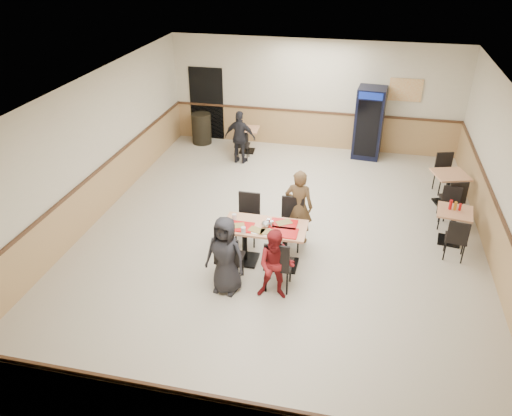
% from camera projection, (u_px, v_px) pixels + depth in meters
% --- Properties ---
extents(ground, '(10.00, 10.00, 0.00)m').
position_uv_depth(ground, '(281.00, 236.00, 10.18)').
color(ground, beige).
rests_on(ground, ground).
extents(room_shell, '(10.00, 10.00, 10.00)m').
position_uv_depth(room_shell, '(375.00, 168.00, 11.73)').
color(room_shell, silver).
rests_on(room_shell, ground).
extents(main_table, '(1.51, 0.76, 0.81)m').
position_uv_depth(main_table, '(265.00, 239.00, 9.11)').
color(main_table, black).
rests_on(main_table, ground).
extents(main_chairs, '(1.34, 1.77, 1.03)m').
position_uv_depth(main_chairs, '(262.00, 239.00, 9.14)').
color(main_chairs, black).
rests_on(main_chairs, ground).
extents(diner_woman_left, '(0.76, 0.56, 1.42)m').
position_uv_depth(diner_woman_left, '(225.00, 255.00, 8.34)').
color(diner_woman_left, black).
rests_on(diner_woman_left, ground).
extents(diner_woman_right, '(0.65, 0.52, 1.29)m').
position_uv_depth(diner_woman_right, '(276.00, 265.00, 8.21)').
color(diner_woman_right, maroon).
rests_on(diner_woman_right, ground).
extents(diner_man_opposite, '(0.59, 0.41, 1.54)m').
position_uv_depth(diner_man_opposite, '(299.00, 207.00, 9.69)').
color(diner_man_opposite, brown).
rests_on(diner_man_opposite, ground).
extents(lone_diner, '(0.85, 0.41, 1.42)m').
position_uv_depth(lone_diner, '(240.00, 137.00, 13.08)').
color(lone_diner, black).
rests_on(lone_diner, ground).
extents(tabletop_clutter, '(1.30, 0.66, 0.12)m').
position_uv_depth(tabletop_clutter, '(263.00, 227.00, 8.92)').
color(tabletop_clutter, red).
rests_on(tabletop_clutter, main_table).
extents(side_table_near, '(0.74, 0.74, 0.70)m').
position_uv_depth(side_table_near, '(453.00, 221.00, 9.79)').
color(side_table_near, black).
rests_on(side_table_near, ground).
extents(side_table_near_chair_south, '(0.47, 0.47, 0.89)m').
position_uv_depth(side_table_near_chair_south, '(456.00, 237.00, 9.32)').
color(side_table_near_chair_south, black).
rests_on(side_table_near_chair_south, ground).
extents(side_table_near_chair_north, '(0.47, 0.47, 0.89)m').
position_uv_depth(side_table_near_chair_north, '(449.00, 209.00, 10.28)').
color(side_table_near_chair_north, black).
rests_on(side_table_near_chair_north, ground).
extents(side_table_far, '(0.89, 0.89, 0.76)m').
position_uv_depth(side_table_far, '(449.00, 184.00, 11.14)').
color(side_table_far, black).
rests_on(side_table_far, ground).
extents(side_table_far_chair_south, '(0.56, 0.56, 0.96)m').
position_uv_depth(side_table_far_chair_south, '(452.00, 197.00, 10.64)').
color(side_table_far_chair_south, black).
rests_on(side_table_far_chair_south, ground).
extents(side_table_far_chair_north, '(0.56, 0.56, 0.96)m').
position_uv_depth(side_table_far_chair_north, '(446.00, 174.00, 11.67)').
color(side_table_far_chair_north, black).
rests_on(side_table_far_chair_north, ground).
extents(condiment_caddy, '(0.23, 0.06, 0.20)m').
position_uv_depth(condiment_caddy, '(454.00, 206.00, 9.68)').
color(condiment_caddy, red).
rests_on(condiment_caddy, side_table_near).
extents(back_table, '(0.68, 0.68, 0.68)m').
position_uv_depth(back_table, '(247.00, 136.00, 13.86)').
color(back_table, black).
rests_on(back_table, ground).
extents(back_table_chair_lone, '(0.43, 0.43, 0.86)m').
position_uv_depth(back_table_chair_lone, '(242.00, 144.00, 13.41)').
color(back_table_chair_lone, black).
rests_on(back_table_chair_lone, ground).
extents(pepsi_cooler, '(0.78, 0.79, 1.91)m').
position_uv_depth(pepsi_cooler, '(369.00, 123.00, 13.33)').
color(pepsi_cooler, black).
rests_on(pepsi_cooler, ground).
extents(trash_bin, '(0.56, 0.56, 0.88)m').
position_uv_depth(trash_bin, '(202.00, 129.00, 14.44)').
color(trash_bin, black).
rests_on(trash_bin, ground).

